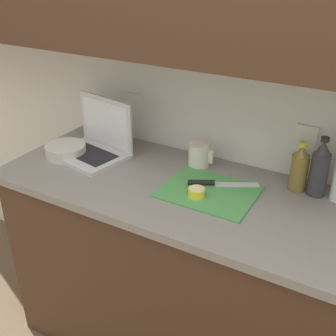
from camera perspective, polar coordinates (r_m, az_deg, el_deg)
The scene contains 10 objects.
wall_back at distance 1.64m, azimuth 16.18°, elevation 17.89°, with size 5.20×0.38×2.60m.
counter_unit at distance 1.92m, azimuth 10.44°, elevation -16.81°, with size 2.18×0.64×0.94m.
laptop at distance 2.01m, azimuth -9.80°, elevation 3.49°, with size 0.38×0.31×0.26m.
cutting_board at distance 1.70m, azimuth 5.58°, elevation -3.16°, with size 0.37×0.30×0.01m, color #4C9E51.
knife at distance 1.73m, azimuth 5.82°, elevation -2.03°, with size 0.27×0.17×0.02m.
lemon_half_cut at distance 1.65m, azimuth 3.88°, elevation -3.28°, with size 0.07×0.07×0.04m.
bottle_oil_tall at distance 1.73m, azimuth 19.84°, elevation -0.13°, with size 0.07×0.07×0.25m.
bottle_water_clear at distance 1.75m, azimuth 17.35°, elevation -0.06°, with size 0.07×0.07×0.21m.
measuring_cup at distance 1.88m, azimuth 4.22°, elevation 1.75°, with size 0.12×0.10×0.11m.
bowl_white at distance 2.04m, azimuth -13.69°, elevation 2.35°, with size 0.19×0.19×0.05m.
Camera 1 is at (0.40, -1.33, 1.81)m, focal length 45.00 mm.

